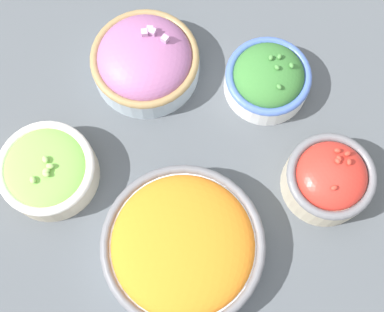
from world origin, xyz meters
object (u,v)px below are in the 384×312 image
(bowl_carrots, at_px, (183,246))
(bowl_broccoli, at_px, (268,78))
(bowl_lettuce, at_px, (48,170))
(bowl_red_onion, at_px, (145,61))
(bowl_cherry_tomatoes, at_px, (329,178))

(bowl_carrots, bearing_deg, bowl_broccoli, 98.89)
(bowl_carrots, xyz_separation_m, bowl_lettuce, (-0.21, -0.02, -0.00))
(bowl_red_onion, relative_size, bowl_cherry_tomatoes, 1.32)
(bowl_carrots, xyz_separation_m, bowl_cherry_tomatoes, (0.11, 0.19, 0.00))
(bowl_broccoli, xyz_separation_m, bowl_cherry_tomatoes, (0.15, -0.08, 0.01))
(bowl_broccoli, relative_size, bowl_cherry_tomatoes, 1.04)
(bowl_carrots, distance_m, bowl_lettuce, 0.21)
(bowl_lettuce, bearing_deg, bowl_cherry_tomatoes, 33.58)
(bowl_red_onion, height_order, bowl_carrots, bowl_red_onion)
(bowl_red_onion, distance_m, bowl_cherry_tomatoes, 0.31)
(bowl_lettuce, bearing_deg, bowl_carrots, 6.46)
(bowl_lettuce, bearing_deg, bowl_broccoli, 59.73)
(bowl_red_onion, height_order, bowl_cherry_tomatoes, bowl_cherry_tomatoes)
(bowl_lettuce, xyz_separation_m, bowl_cherry_tomatoes, (0.32, 0.21, 0.01))
(bowl_broccoli, distance_m, bowl_cherry_tomatoes, 0.17)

